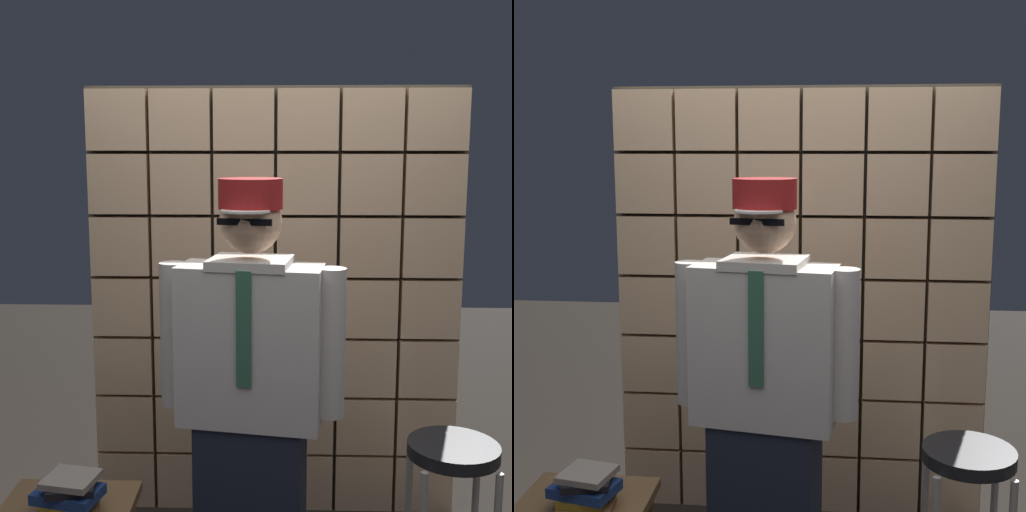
# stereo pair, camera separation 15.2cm
# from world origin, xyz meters

# --- Properties ---
(glass_block_wall) EXTENTS (1.93, 0.10, 2.24)m
(glass_block_wall) POSITION_xyz_m (-0.00, 1.31, 1.10)
(glass_block_wall) COLOR #E0B78C
(glass_block_wall) RESTS_ON ground
(standing_person) EXTENTS (0.72, 0.35, 1.81)m
(standing_person) POSITION_xyz_m (-0.09, 0.37, 0.94)
(standing_person) COLOR #1E2333
(standing_person) RESTS_ON ground
(bar_stool) EXTENTS (0.34, 0.34, 0.83)m
(bar_stool) POSITION_xyz_m (0.67, 0.29, 0.61)
(bar_stool) COLOR black
(bar_stool) RESTS_ON ground
(book_stack) EXTENTS (0.27, 0.23, 0.16)m
(book_stack) POSITION_xyz_m (-0.78, 0.27, 0.60)
(book_stack) COLOR brown
(book_stack) RESTS_ON side_table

